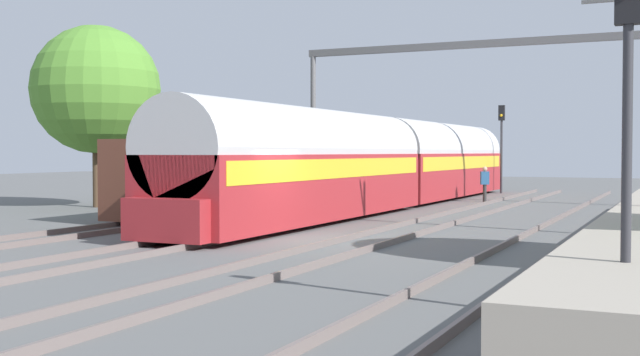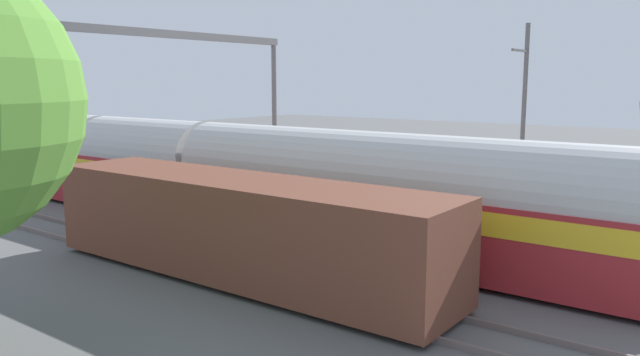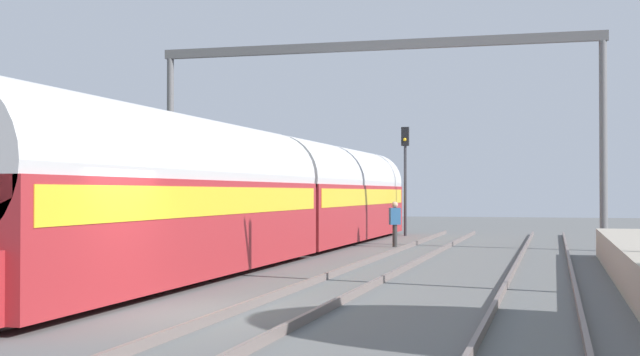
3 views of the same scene
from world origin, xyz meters
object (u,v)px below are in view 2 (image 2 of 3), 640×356
(passenger_train, at_px, (208,173))
(freight_car, at_px, (240,227))
(person_crossing, at_px, (170,175))
(catenary_gantry, at_px, (155,72))
(railway_signal_far, at_px, (50,122))

(passenger_train, bearing_deg, freight_car, -126.41)
(person_crossing, xyz_separation_m, catenary_gantry, (-0.81, -0.20, 4.91))
(catenary_gantry, bearing_deg, freight_car, -119.27)
(passenger_train, distance_m, railway_signal_far, 14.57)
(railway_signal_far, xyz_separation_m, catenary_gantry, (0.21, -8.77, 2.62))
(railway_signal_far, relative_size, catenary_gantry, 0.30)
(freight_car, bearing_deg, catenary_gantry, 60.73)
(railway_signal_far, bearing_deg, freight_car, -107.03)
(passenger_train, bearing_deg, person_crossing, 63.18)
(catenary_gantry, bearing_deg, person_crossing, 13.75)
(passenger_train, xyz_separation_m, freight_car, (-4.25, -5.76, -0.50))
(railway_signal_far, bearing_deg, catenary_gantry, -88.64)
(freight_car, bearing_deg, person_crossing, 58.16)
(passenger_train, height_order, catenary_gantry, catenary_gantry)
(passenger_train, bearing_deg, railway_signal_far, 82.40)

